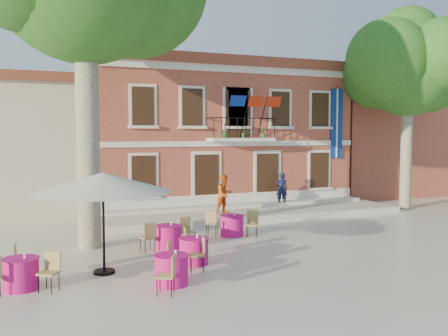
% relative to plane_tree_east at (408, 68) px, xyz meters
% --- Properties ---
extents(ground, '(90.00, 90.00, 0.00)m').
position_rel_plane_tree_east_xyz_m(ground, '(-10.18, -3.66, -7.00)').
color(ground, beige).
rests_on(ground, ground).
extents(main_building, '(13.50, 9.59, 7.50)m').
position_rel_plane_tree_east_xyz_m(main_building, '(-8.17, 6.33, -3.22)').
color(main_building, '#AC593E').
rests_on(main_building, ground).
extents(neighbor_east, '(9.40, 9.40, 6.40)m').
position_rel_plane_tree_east_xyz_m(neighbor_east, '(3.82, 7.34, -3.78)').
color(neighbor_east, '#AC593E').
rests_on(neighbor_east, ground).
extents(terrace, '(14.00, 3.40, 0.30)m').
position_rel_plane_tree_east_xyz_m(terrace, '(-8.18, 0.74, -6.85)').
color(terrace, silver).
rests_on(terrace, ground).
extents(plane_tree_east, '(4.83, 4.83, 9.48)m').
position_rel_plane_tree_east_xyz_m(plane_tree_east, '(0.00, 0.00, 0.00)').
color(plane_tree_east, '#A59E84').
rests_on(plane_tree_east, ground).
extents(patio_umbrella, '(3.69, 3.69, 2.75)m').
position_rel_plane_tree_east_xyz_m(patio_umbrella, '(-15.81, -6.08, -4.53)').
color(patio_umbrella, black).
rests_on(patio_umbrella, ground).
extents(pedestrian_navy, '(0.67, 0.56, 1.57)m').
position_rel_plane_tree_east_xyz_m(pedestrian_navy, '(-6.12, 1.67, -5.91)').
color(pedestrian_navy, '#0F1535').
rests_on(pedestrian_navy, terrace).
extents(pedestrian_orange, '(0.96, 0.84, 1.70)m').
position_rel_plane_tree_east_xyz_m(pedestrian_orange, '(-9.66, 0.37, -5.85)').
color(pedestrian_orange, '#DC5719').
rests_on(pedestrian_orange, terrace).
extents(cafe_table_0, '(0.90, 1.97, 0.95)m').
position_rel_plane_tree_east_xyz_m(cafe_table_0, '(-13.25, -6.10, -6.58)').
color(cafe_table_0, '#D31374').
rests_on(cafe_table_0, ground).
extents(cafe_table_1, '(1.23, 1.91, 0.95)m').
position_rel_plane_tree_east_xyz_m(cafe_table_1, '(-14.42, -7.79, -6.58)').
color(cafe_table_1, '#D31374').
rests_on(cafe_table_1, ground).
extents(cafe_table_2, '(1.87, 1.69, 0.95)m').
position_rel_plane_tree_east_xyz_m(cafe_table_2, '(-17.90, -6.75, -6.57)').
color(cafe_table_2, '#D31374').
rests_on(cafe_table_2, ground).
extents(cafe_table_3, '(1.97, 0.90, 0.95)m').
position_rel_plane_tree_east_xyz_m(cafe_table_3, '(-13.40, -3.90, -6.58)').
color(cafe_table_3, '#D31374').
rests_on(cafe_table_3, ground).
extents(cafe_table_4, '(1.85, 1.37, 0.95)m').
position_rel_plane_tree_east_xyz_m(cafe_table_4, '(-10.68, -2.85, -6.58)').
color(cafe_table_4, '#D31374').
rests_on(cafe_table_4, ground).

